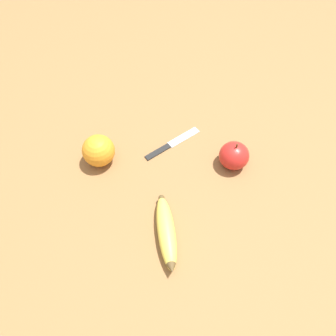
{
  "coord_description": "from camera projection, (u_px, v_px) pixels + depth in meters",
  "views": [
    {
      "loc": [
        0.39,
        -0.21,
        0.73
      ],
      "look_at": [
        -0.04,
        -0.01,
        0.03
      ],
      "focal_mm": 35.0,
      "sensor_mm": 36.0,
      "label": 1
    }
  ],
  "objects": [
    {
      "name": "ground_plane",
      "position": [
        178.0,
        183.0,
        0.85
      ],
      "size": [
        3.0,
        3.0,
        0.0
      ],
      "primitive_type": "plane",
      "color": "olive"
    },
    {
      "name": "orange",
      "position": [
        99.0,
        151.0,
        0.86
      ],
      "size": [
        0.09,
        0.09,
        0.09
      ],
      "color": "orange",
      "rests_on": "ground_plane"
    },
    {
      "name": "apple",
      "position": [
        234.0,
        156.0,
        0.86
      ],
      "size": [
        0.08,
        0.08,
        0.08
      ],
      "color": "red",
      "rests_on": "ground_plane"
    },
    {
      "name": "banana",
      "position": [
        166.0,
        232.0,
        0.76
      ],
      "size": [
        0.19,
        0.09,
        0.04
      ],
      "rotation": [
        0.0,
        0.0,
        5.98
      ],
      "color": "#DBCC4C",
      "rests_on": "ground_plane"
    },
    {
      "name": "paring_knife",
      "position": [
        171.0,
        144.0,
        0.92
      ],
      "size": [
        0.05,
        0.18,
        0.01
      ],
      "rotation": [
        0.0,
        0.0,
        0.19
      ],
      "color": "silver",
      "rests_on": "ground_plane"
    }
  ]
}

